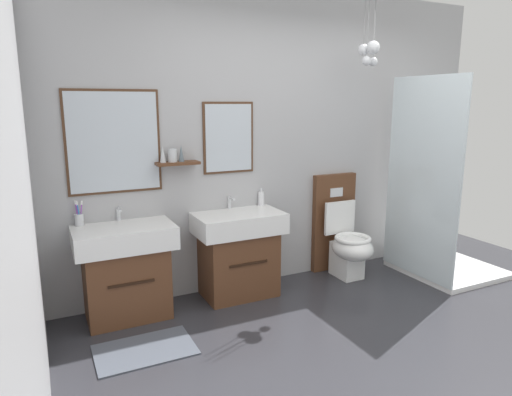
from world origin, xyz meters
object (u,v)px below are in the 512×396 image
vanity_sink_left (126,268)px  soap_dispenser (261,198)px  toothbrush_cup (79,218)px  shower_tray (438,235)px  vanity_sink_right (238,251)px  toilet (343,238)px

vanity_sink_left → soap_dispenser: (1.30, 0.17, 0.42)m
vanity_sink_left → toothbrush_cup: toothbrush_cup is taller
soap_dispenser → shower_tray: 1.83m
vanity_sink_right → toilet: size_ratio=0.77×
vanity_sink_right → toothbrush_cup: bearing=172.8°
vanity_sink_left → soap_dispenser: size_ratio=4.64×
vanity_sink_left → soap_dispenser: 1.38m
toothbrush_cup → soap_dispenser: size_ratio=1.23×
toothbrush_cup → soap_dispenser: toothbrush_cup is taller
vanity_sink_right → soap_dispenser: (0.31, 0.17, 0.42)m
vanity_sink_left → shower_tray: bearing=-8.3°
vanity_sink_right → toilet: (1.15, 0.00, -0.03)m
vanity_sink_left → toilet: size_ratio=0.77×
toilet → vanity_sink_left: bearing=-180.0°
vanity_sink_left → toilet: (2.13, 0.00, -0.03)m
vanity_sink_left → soap_dispenser: bearing=7.6°
vanity_sink_left → toilet: 2.13m
vanity_sink_right → shower_tray: 2.03m
toilet → toothbrush_cup: size_ratio=4.91×
vanity_sink_right → toothbrush_cup: (-1.29, 0.16, 0.41)m
toothbrush_cup → soap_dispenser: (1.60, 0.01, 0.01)m
vanity_sink_right → toilet: 1.15m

